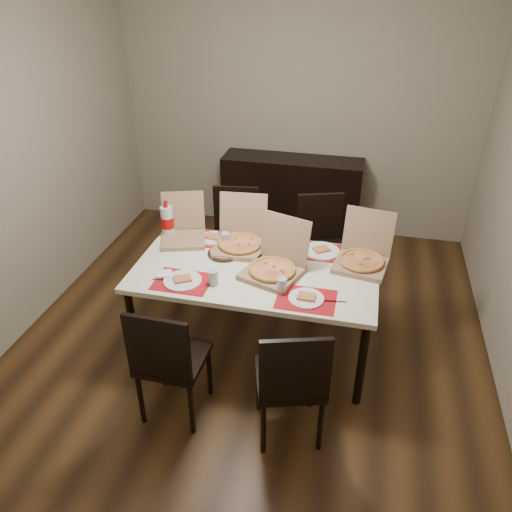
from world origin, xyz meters
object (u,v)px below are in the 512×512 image
at_px(chair_far_right, 321,241).
at_px(dip_bowl, 284,255).
at_px(sideboard, 291,197).
at_px(chair_near_left, 168,359).
at_px(chair_far_left, 235,233).
at_px(chair_near_right, 291,380).
at_px(soda_bottle, 167,221).
at_px(dining_table, 256,275).
at_px(pizza_box_center, 274,266).

bearing_deg(chair_far_right, dip_bowl, -106.23).
distance_m(sideboard, chair_near_left, 2.83).
height_order(sideboard, chair_far_left, chair_far_left).
xyz_separation_m(chair_near_right, dip_bowl, (-0.24, 1.05, 0.25)).
bearing_deg(chair_far_left, sideboard, 71.01).
bearing_deg(chair_far_left, soda_bottle, -123.99).
bearing_deg(sideboard, dip_bowl, -82.48).
xyz_separation_m(chair_near_right, chair_far_right, (-0.03, 1.78, 0.00)).
relative_size(dining_table, chair_near_right, 1.94).
distance_m(sideboard, chair_far_right, 1.12).
xyz_separation_m(chair_near_left, chair_far_right, (0.78, 1.78, 0.00)).
relative_size(chair_far_right, dip_bowl, 8.82).
height_order(chair_near_right, dip_bowl, chair_near_right).
relative_size(chair_far_left, chair_far_right, 1.00).
xyz_separation_m(sideboard, chair_far_right, (0.44, -1.03, 0.06)).
height_order(pizza_box_center, dip_bowl, pizza_box_center).
distance_m(dining_table, chair_far_left, 1.02).
xyz_separation_m(chair_near_left, soda_bottle, (-0.43, 1.16, 0.37)).
bearing_deg(soda_bottle, dip_bowl, -6.30).
relative_size(chair_far_left, soda_bottle, 2.97).
distance_m(chair_far_right, pizza_box_center, 1.06).
bearing_deg(chair_near_left, chair_far_right, 66.35).
bearing_deg(dining_table, dip_bowl, 49.76).
height_order(sideboard, chair_near_right, chair_near_right).
distance_m(dip_bowl, soda_bottle, 1.01).
bearing_deg(chair_near_left, dip_bowl, 61.62).
relative_size(chair_near_right, dip_bowl, 8.82).
relative_size(pizza_box_center, soda_bottle, 1.68).
height_order(sideboard, chair_far_right, chair_far_right).
bearing_deg(chair_far_left, dip_bowl, -50.02).
bearing_deg(chair_far_left, dining_table, -65.60).
relative_size(sideboard, chair_near_left, 1.61).
distance_m(sideboard, chair_far_left, 1.11).
bearing_deg(sideboard, chair_near_left, -96.79).
bearing_deg(chair_far_left, chair_near_right, -64.61).
bearing_deg(chair_near_left, sideboard, 83.21).
bearing_deg(pizza_box_center, dining_table, 163.18).
relative_size(chair_near_left, dip_bowl, 8.82).
height_order(sideboard, dip_bowl, sideboard).
height_order(chair_near_left, chair_far_right, same).
relative_size(chair_near_left, pizza_box_center, 1.77).
bearing_deg(chair_far_left, pizza_box_center, -59.61).
bearing_deg(dining_table, sideboard, 91.60).
xyz_separation_m(chair_near_left, dip_bowl, (0.57, 1.05, 0.25)).
bearing_deg(sideboard, chair_near_right, -80.43).
relative_size(chair_far_right, pizza_box_center, 1.77).
xyz_separation_m(dip_bowl, soda_bottle, (-1.00, 0.11, 0.12)).
height_order(chair_near_left, soda_bottle, soda_bottle).
bearing_deg(chair_near_left, soda_bottle, 110.35).
height_order(dining_table, chair_far_right, chair_far_right).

